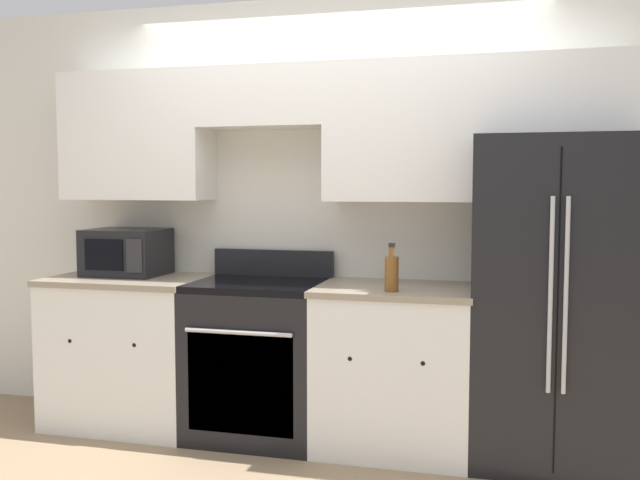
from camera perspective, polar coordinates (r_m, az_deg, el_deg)
ground_plane at (r=4.00m, az=-1.18°, el=-17.26°), size 12.00×12.00×0.00m
wall_back at (r=4.27m, az=1.21°, el=4.59°), size 8.00×0.39×2.60m
lower_cabinets_left at (r=4.59m, az=-14.99°, el=-8.52°), size 0.95×0.64×0.92m
lower_cabinets_right at (r=4.06m, az=6.01°, el=-10.13°), size 0.87×0.64×0.92m
oven_range at (r=4.25m, az=-4.93°, el=-9.39°), size 0.76×0.65×1.08m
refrigerator at (r=3.97m, az=18.14°, el=-4.69°), size 0.82×0.71×1.73m
microwave at (r=4.59m, az=-15.21°, el=-0.93°), size 0.46×0.39×0.29m
bottle at (r=3.77m, az=5.75°, el=-2.59°), size 0.07×0.07×0.26m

